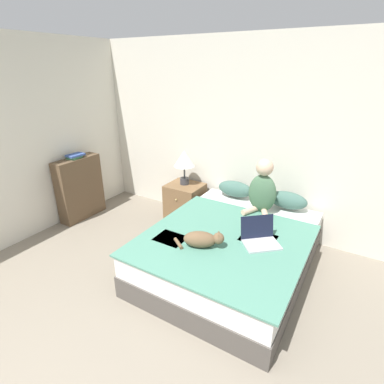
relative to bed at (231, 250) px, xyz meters
The scene contains 12 objects.
wall_back 1.52m from the bed, 99.12° to the left, with size 5.93×0.05×2.55m.
wall_side 2.95m from the bed, 164.92° to the right, with size 0.05×4.59×2.55m.
bed is the anchor object (origin of this frame).
pillow_near 1.03m from the bed, 111.79° to the left, with size 0.49×0.23×0.22m.
pillow_far 1.03m from the bed, 68.20° to the left, with size 0.49×0.23×0.22m.
person_sitting 0.84m from the bed, 80.61° to the left, with size 0.35×0.34×0.68m.
cat_tabby 0.57m from the bed, 106.15° to the right, with size 0.51×0.30×0.18m.
laptop_open 0.46m from the bed, 11.56° to the right, with size 0.46×0.46×0.26m.
nightstand 1.38m from the bed, 144.45° to the left, with size 0.51×0.48×0.54m.
table_lamp 1.56m from the bed, 144.03° to the left, with size 0.31×0.31×0.51m.
bookshelf 2.51m from the bed, behind, with size 0.22×0.71×0.94m.
book_stack_top 2.60m from the bed, behind, with size 0.18×0.24×0.06m.
Camera 1 is at (1.28, -0.15, 2.17)m, focal length 28.00 mm.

